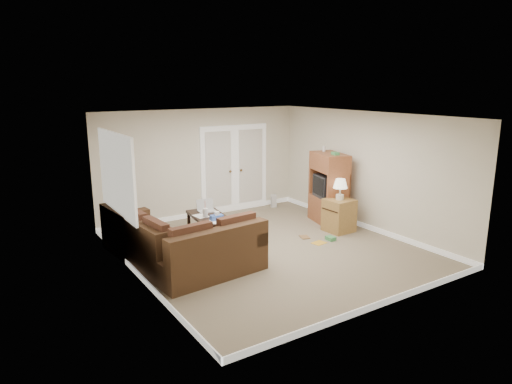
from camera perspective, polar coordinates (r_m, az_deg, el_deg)
floor at (r=8.68m, az=1.58°, el=-7.18°), size 5.50×5.50×0.00m
ceiling at (r=8.15m, az=1.69°, el=9.53°), size 5.00×5.50×0.02m
wall_left at (r=7.25m, az=-14.92°, el=-1.42°), size 0.02×5.50×2.50m
wall_right at (r=9.92m, az=13.65°, el=2.57°), size 0.02×5.50×2.50m
wall_back at (r=10.66m, az=-6.75°, el=3.58°), size 5.00×0.02×2.50m
wall_front at (r=6.32m, az=15.87°, el=-3.65°), size 5.00×0.02×2.50m
baseboards at (r=8.66m, az=1.58°, el=-6.87°), size 5.00×5.50×0.10m
french_doors at (r=11.06m, az=-2.68°, el=2.88°), size 1.80×0.05×2.13m
window_left at (r=8.13m, az=-17.00°, el=2.19°), size 0.05×1.92×1.42m
sectional_sofa at (r=7.94m, az=-10.18°, el=-6.79°), size 2.12×2.85×0.86m
coffee_table at (r=9.17m, az=-5.79°, el=-4.30°), size 0.75×1.28×0.83m
tv_armoire at (r=10.25m, az=9.05°, el=0.51°), size 0.77×1.09×1.69m
side_cabinet at (r=9.76m, az=10.35°, el=-2.55°), size 0.55×0.55×1.13m
space_heater at (r=11.55m, az=2.22°, el=-1.11°), size 0.15×0.14×0.32m
floor_magazine at (r=9.09m, az=7.88°, el=-6.32°), size 0.30×0.26×0.01m
floor_greenbox at (r=9.27m, az=9.31°, el=-5.74°), size 0.14×0.19×0.08m
floor_book at (r=9.34m, az=5.60°, el=-5.67°), size 0.24×0.28×0.02m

